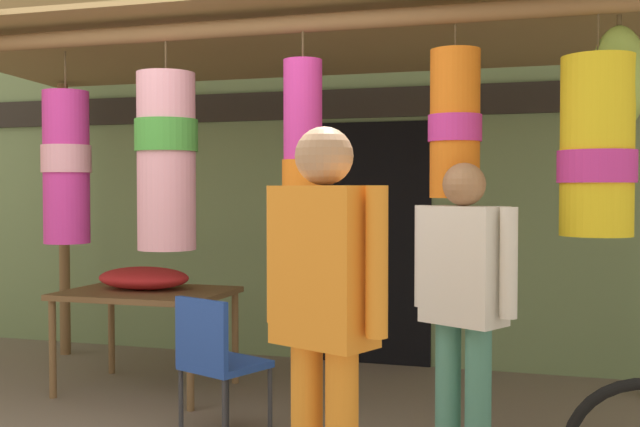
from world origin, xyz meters
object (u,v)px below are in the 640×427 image
Objects in this scene: folding_chair at (216,356)px; display_table at (147,301)px; flower_heap_on_table at (145,278)px; customer_foreground at (324,303)px; vendor_in_orange at (463,294)px.

display_table is at bearing 136.22° from folding_chair.
flower_heap_on_table is at bearing 135.87° from folding_chair.
flower_heap_on_table reaches higher than display_table.
display_table is 2.79m from customer_foreground.
display_table is 1.33m from folding_chair.
customer_foreground is (0.96, -1.08, 0.50)m from folding_chair.
customer_foreground is at bearing -46.23° from flower_heap_on_table.
vendor_in_orange is 1.06m from customer_foreground.
folding_chair is at bearing 131.74° from customer_foreground.
vendor_in_orange reaches higher than flower_heap_on_table.
vendor_in_orange is at bearing -23.69° from display_table.
vendor_in_orange is 0.93× the size of customer_foreground.
folding_chair is 0.50× the size of customer_foreground.
flower_heap_on_table is at bearing 133.77° from customer_foreground.
display_table is 0.17m from flower_heap_on_table.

